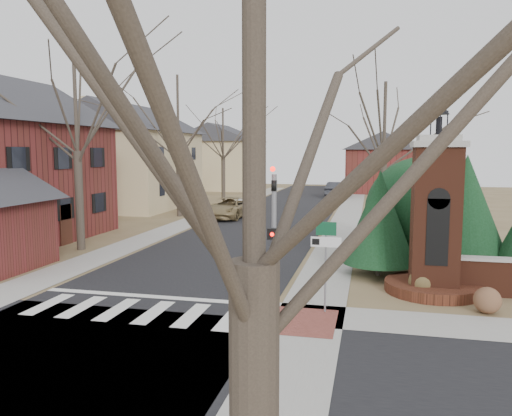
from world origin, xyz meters
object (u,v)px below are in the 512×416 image
(pickup_truck, at_px, (229,208))
(distant_car, at_px, (337,190))
(sign_post, at_px, (326,249))
(brick_gate_monument, at_px, (435,230))
(traffic_signal_pole, at_px, (274,233))

(pickup_truck, relative_size, distant_car, 1.08)
(sign_post, relative_size, distant_car, 0.56)
(brick_gate_monument, relative_size, pickup_truck, 1.22)
(brick_gate_monument, height_order, distant_car, brick_gate_monument)
(traffic_signal_pole, bearing_deg, brick_gate_monument, 43.24)
(traffic_signal_pole, xyz_separation_m, sign_post, (1.29, 1.41, -0.64))
(pickup_truck, bearing_deg, traffic_signal_pole, -65.32)
(sign_post, xyz_separation_m, distant_car, (-2.19, 38.27, -1.14))
(sign_post, xyz_separation_m, brick_gate_monument, (3.41, 3.01, 0.22))
(traffic_signal_pole, height_order, distant_car, traffic_signal_pole)
(sign_post, height_order, brick_gate_monument, brick_gate_monument)
(traffic_signal_pole, height_order, brick_gate_monument, brick_gate_monument)
(traffic_signal_pole, relative_size, distant_car, 0.92)
(distant_car, bearing_deg, pickup_truck, 77.21)
(brick_gate_monument, bearing_deg, pickup_truck, 125.63)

